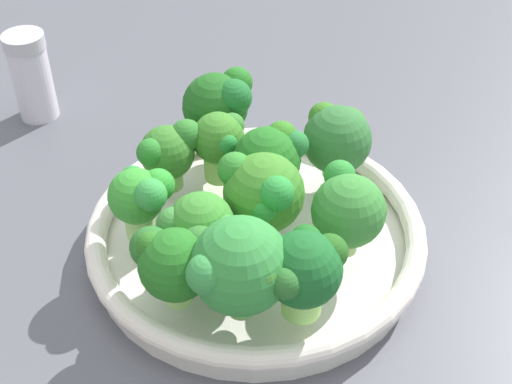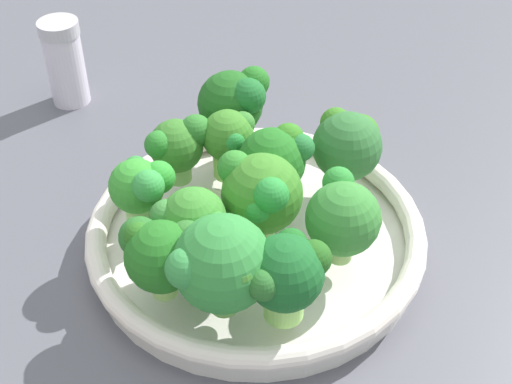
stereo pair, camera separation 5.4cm
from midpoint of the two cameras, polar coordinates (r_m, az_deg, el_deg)
name	(u,v)px [view 2 (the right image)]	position (r cm, az deg, el deg)	size (l,w,h in cm)	color
ground_plane	(290,260)	(59.42, 5.40, -5.56)	(130.00, 130.00, 2.50)	#54545D
bowl	(256,235)	(57.28, 2.72, -3.57)	(27.02, 27.02, 3.07)	silver
broccoli_floret_0	(344,217)	(51.57, 10.07, -2.13)	(5.64, 5.49, 6.57)	#94BE67
broccoli_floret_1	(193,222)	(50.76, -2.03, -2.52)	(5.53, 4.98, 6.13)	#85CA62
broccoli_floret_2	(221,265)	(46.60, 0.53, -6.02)	(6.69, 7.14, 7.72)	#7BB75B
broccoli_floret_3	(229,139)	(58.50, 0.51, 4.16)	(4.33, 4.52, 6.18)	#A1D864
broccoli_floret_4	(141,187)	(53.72, -6.35, 0.31)	(5.05, 4.80, 6.19)	#92C96D
broccoli_floret_5	(235,102)	(61.33, 0.86, 7.12)	(6.14, 6.47, 7.40)	#94C362
broccoli_floret_6	(178,145)	(58.24, -3.66, 3.64)	(4.48, 5.60, 5.91)	#7CB25C
broccoli_floret_7	(160,252)	(48.59, -4.52, -4.97)	(5.96, 5.77, 6.09)	#A2CF6F
broccoli_floret_8	(350,145)	(58.85, 10.21, 3.63)	(6.19, 6.17, 6.44)	#96D86D
broccoli_floret_9	(261,194)	(52.74, 3.33, -0.26)	(6.73, 6.17, 6.85)	#86BE5C
broccoli_floret_10	(286,273)	(46.98, 5.78, -6.66)	(5.26, 6.24, 6.65)	#93D264
broccoli_floret_11	(275,161)	(56.14, 4.27, 2.41)	(5.41, 5.75, 6.50)	#7BB55C
pepper_shaker	(65,62)	(75.36, -13.05, 10.02)	(4.07, 4.07, 9.07)	silver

